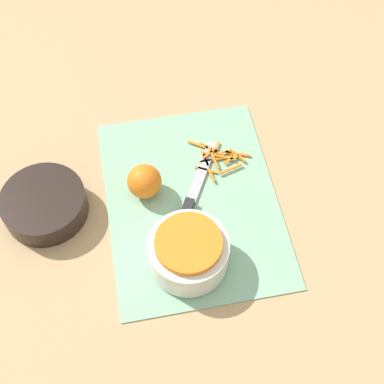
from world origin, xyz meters
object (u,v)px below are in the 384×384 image
(bowl_dark, at_px, (45,204))
(knife, at_px, (188,206))
(bowl_speckled, at_px, (189,252))
(orange_left, at_px, (144,181))

(bowl_dark, bearing_deg, knife, -99.72)
(bowl_speckled, relative_size, orange_left, 2.15)
(bowl_dark, xyz_separation_m, knife, (-0.05, -0.29, -0.01))
(bowl_speckled, xyz_separation_m, bowl_dark, (0.17, 0.27, -0.02))
(bowl_dark, height_order, orange_left, orange_left)
(bowl_speckled, relative_size, knife, 0.65)
(orange_left, bearing_deg, knife, -125.39)
(bowl_speckled, height_order, knife, bowl_speckled)
(knife, relative_size, orange_left, 3.30)
(bowl_dark, height_order, knife, bowl_dark)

